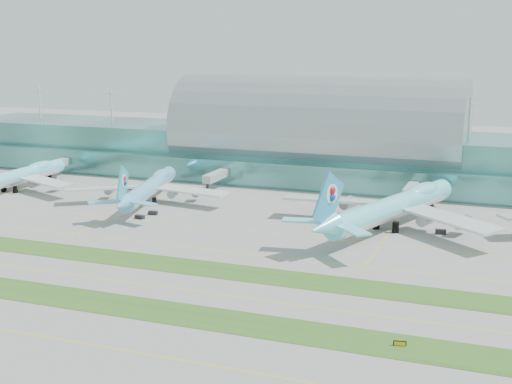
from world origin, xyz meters
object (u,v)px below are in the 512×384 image
at_px(airliner_b, 150,186).
at_px(taxiway_sign_east, 400,343).
at_px(airliner_c, 394,205).
at_px(airliner_a, 15,176).
at_px(terminal, 318,145).

bearing_deg(airliner_b, taxiway_sign_east, -54.44).
relative_size(airliner_c, taxiway_sign_east, 32.56).
xyz_separation_m(airliner_a, taxiway_sign_east, (163.53, -92.13, -5.22)).
distance_m(terminal, airliner_c, 81.97).
bearing_deg(airliner_c, airliner_b, -164.27).
distance_m(terminal, taxiway_sign_east, 168.37).
xyz_separation_m(airliner_a, airliner_c, (146.94, -4.46, 1.39)).
bearing_deg(airliner_b, airliner_c, -16.02).
height_order(terminal, airliner_c, terminal).
distance_m(airliner_c, taxiway_sign_east, 89.48).
bearing_deg(taxiway_sign_east, airliner_c, 90.46).
relative_size(airliner_a, airliner_c, 0.83).
distance_m(airliner_b, taxiway_sign_east, 139.66).
distance_m(airliner_b, airliner_c, 88.36).
bearing_deg(terminal, airliner_c, -57.48).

